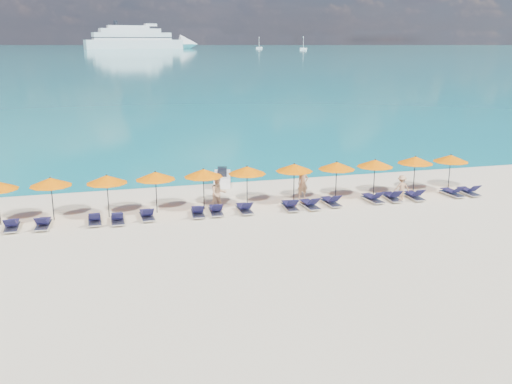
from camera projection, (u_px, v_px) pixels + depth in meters
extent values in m
plane|color=beige|center=(272.00, 232.00, 27.29)|extent=(1400.00, 1400.00, 0.00)
cube|color=#1FA9B2|center=(106.00, 48.00, 643.21)|extent=(1600.00, 1300.00, 0.01)
cube|color=silver|center=(134.00, 44.00, 584.32)|extent=(100.22, 35.11, 8.96)
cone|color=silver|center=(189.00, 44.00, 608.64)|extent=(22.90, 22.90, 19.72)
cube|color=silver|center=(132.00, 36.00, 581.50)|extent=(80.33, 28.97, 7.17)
cube|color=silver|center=(130.00, 31.00, 579.38)|extent=(62.55, 24.06, 4.48)
cube|color=silver|center=(128.00, 27.00, 577.71)|extent=(42.66, 17.92, 3.14)
cube|color=black|center=(132.00, 38.00, 581.85)|extent=(81.33, 29.32, 0.81)
cube|color=black|center=(132.00, 34.00, 581.04)|extent=(79.33, 28.62, 0.81)
cylinder|color=black|center=(116.00, 23.00, 571.70)|extent=(3.94, 3.94, 4.93)
cube|color=silver|center=(259.00, 48.00, 593.41)|extent=(6.69, 2.23, 1.79)
cylinder|color=silver|center=(259.00, 42.00, 591.91)|extent=(0.40, 0.40, 11.16)
cube|color=silver|center=(303.00, 49.00, 529.03)|extent=(6.73, 2.24, 1.80)
cylinder|color=silver|center=(303.00, 42.00, 527.52)|extent=(0.40, 0.40, 11.22)
cube|color=white|center=(222.00, 179.00, 36.21)|extent=(1.60, 2.90, 0.63)
cube|color=black|center=(222.00, 173.00, 35.87)|extent=(0.81, 1.24, 0.40)
cylinder|color=black|center=(222.00, 167.00, 36.71)|extent=(0.63, 0.20, 0.07)
imported|color=tan|center=(303.00, 184.00, 32.71)|extent=(0.72, 0.53, 1.83)
imported|color=tan|center=(218.00, 194.00, 30.44)|extent=(0.98, 0.66, 1.87)
imported|color=tan|center=(402.00, 187.00, 32.61)|extent=(0.96, 0.50, 1.44)
cylinder|color=black|center=(52.00, 199.00, 28.77)|extent=(0.05, 0.05, 2.20)
cone|color=#F46A00|center=(51.00, 182.00, 28.53)|extent=(2.10, 2.10, 0.42)
sphere|color=black|center=(50.00, 177.00, 28.48)|extent=(0.08, 0.08, 0.08)
cylinder|color=black|center=(108.00, 197.00, 29.30)|extent=(0.05, 0.05, 2.20)
cone|color=#F46A00|center=(107.00, 179.00, 29.06)|extent=(2.10, 2.10, 0.42)
sphere|color=black|center=(106.00, 175.00, 29.00)|extent=(0.08, 0.08, 0.08)
cylinder|color=black|center=(156.00, 193.00, 30.06)|extent=(0.05, 0.05, 2.20)
cone|color=#F46A00|center=(155.00, 176.00, 29.82)|extent=(2.10, 2.10, 0.42)
sphere|color=black|center=(155.00, 172.00, 29.76)|extent=(0.08, 0.08, 0.08)
cylinder|color=black|center=(204.00, 190.00, 30.67)|extent=(0.05, 0.05, 2.20)
cone|color=#F46A00|center=(203.00, 173.00, 30.43)|extent=(2.10, 2.10, 0.42)
sphere|color=black|center=(203.00, 169.00, 30.37)|extent=(0.08, 0.08, 0.08)
cylinder|color=black|center=(247.00, 186.00, 31.32)|extent=(0.05, 0.05, 2.20)
cone|color=#F46A00|center=(247.00, 170.00, 31.09)|extent=(2.10, 2.10, 0.42)
sphere|color=black|center=(247.00, 166.00, 31.03)|extent=(0.08, 0.08, 0.08)
cylinder|color=black|center=(294.00, 183.00, 31.96)|extent=(0.05, 0.05, 2.20)
cone|color=#F46A00|center=(294.00, 167.00, 31.73)|extent=(2.10, 2.10, 0.42)
sphere|color=black|center=(294.00, 164.00, 31.67)|extent=(0.08, 0.08, 0.08)
cylinder|color=black|center=(336.00, 181.00, 32.44)|extent=(0.05, 0.05, 2.20)
cone|color=#F46A00|center=(337.00, 166.00, 32.20)|extent=(2.10, 2.10, 0.42)
sphere|color=black|center=(337.00, 162.00, 32.14)|extent=(0.08, 0.08, 0.08)
cylinder|color=black|center=(374.00, 179.00, 33.07)|extent=(0.05, 0.05, 2.20)
cone|color=#F46A00|center=(375.00, 163.00, 32.83)|extent=(2.10, 2.10, 0.42)
sphere|color=black|center=(375.00, 159.00, 32.77)|extent=(0.08, 0.08, 0.08)
cylinder|color=black|center=(414.00, 175.00, 33.94)|extent=(0.05, 0.05, 2.20)
cone|color=#F46A00|center=(415.00, 160.00, 33.70)|extent=(2.10, 2.10, 0.42)
sphere|color=black|center=(416.00, 156.00, 33.65)|extent=(0.08, 0.08, 0.08)
cylinder|color=black|center=(449.00, 173.00, 34.43)|extent=(0.05, 0.05, 2.20)
cone|color=#F46A00|center=(451.00, 158.00, 34.19)|extent=(2.10, 2.10, 0.42)
sphere|color=black|center=(451.00, 155.00, 34.14)|extent=(0.08, 0.08, 0.08)
cube|color=silver|center=(12.00, 227.00, 27.54)|extent=(0.66, 1.71, 0.06)
cube|color=#14133A|center=(12.00, 222.00, 27.73)|extent=(0.58, 1.11, 0.04)
cube|color=#14133A|center=(10.00, 222.00, 26.92)|extent=(0.56, 0.55, 0.43)
cube|color=silver|center=(43.00, 225.00, 27.82)|extent=(0.73, 1.74, 0.06)
cube|color=#14133A|center=(44.00, 221.00, 28.01)|extent=(0.62, 1.13, 0.04)
cube|color=#14133A|center=(41.00, 221.00, 27.19)|extent=(0.58, 0.57, 0.43)
cube|color=silver|center=(95.00, 221.00, 28.46)|extent=(0.67, 1.72, 0.06)
cube|color=#14133A|center=(94.00, 216.00, 28.65)|extent=(0.58, 1.11, 0.04)
cube|color=#14133A|center=(94.00, 216.00, 27.84)|extent=(0.56, 0.55, 0.43)
cube|color=silver|center=(118.00, 220.00, 28.57)|extent=(0.63, 1.70, 0.06)
cube|color=#14133A|center=(117.00, 216.00, 28.76)|extent=(0.56, 1.10, 0.04)
cube|color=#14133A|center=(117.00, 216.00, 27.95)|extent=(0.55, 0.54, 0.43)
cube|color=silver|center=(147.00, 216.00, 29.20)|extent=(0.71, 1.73, 0.06)
cube|color=#14133A|center=(146.00, 212.00, 29.39)|extent=(0.61, 1.13, 0.04)
cube|color=#14133A|center=(148.00, 212.00, 28.59)|extent=(0.58, 0.57, 0.43)
cube|color=silver|center=(198.00, 213.00, 29.71)|extent=(0.76, 1.75, 0.06)
cube|color=#14133A|center=(197.00, 209.00, 29.90)|extent=(0.64, 1.14, 0.04)
cube|color=#14133A|center=(198.00, 209.00, 29.08)|extent=(0.59, 0.58, 0.43)
cube|color=silver|center=(216.00, 212.00, 30.00)|extent=(0.71, 1.73, 0.06)
cube|color=#14133A|center=(215.00, 207.00, 30.19)|extent=(0.61, 1.13, 0.04)
cube|color=#14133A|center=(217.00, 207.00, 29.37)|extent=(0.58, 0.57, 0.43)
cube|color=silver|center=(244.00, 210.00, 30.32)|extent=(0.64, 1.71, 0.06)
cube|color=#14133A|center=(243.00, 206.00, 30.51)|extent=(0.56, 1.11, 0.04)
cube|color=#14133A|center=(247.00, 205.00, 29.70)|extent=(0.56, 0.54, 0.43)
cube|color=silver|center=(290.00, 207.00, 30.84)|extent=(0.70, 1.73, 0.06)
cube|color=#14133A|center=(289.00, 203.00, 31.03)|extent=(0.60, 1.13, 0.04)
cube|color=#14133A|center=(293.00, 202.00, 30.21)|extent=(0.58, 0.56, 0.43)
cube|color=silver|center=(310.00, 206.00, 31.08)|extent=(0.75, 1.74, 0.06)
cube|color=#14133A|center=(308.00, 202.00, 31.27)|extent=(0.64, 1.14, 0.04)
cube|color=#14133A|center=(314.00, 201.00, 30.47)|extent=(0.59, 0.58, 0.43)
cube|color=silver|center=(331.00, 203.00, 31.62)|extent=(0.71, 1.73, 0.06)
cube|color=#14133A|center=(329.00, 199.00, 31.81)|extent=(0.61, 1.13, 0.04)
cube|color=#14133A|center=(335.00, 198.00, 31.01)|extent=(0.58, 0.57, 0.43)
cube|color=silver|center=(373.00, 200.00, 32.28)|extent=(0.77, 1.75, 0.06)
cube|color=#14133A|center=(370.00, 196.00, 32.47)|extent=(0.64, 1.14, 0.04)
cube|color=#14133A|center=(378.00, 195.00, 31.68)|extent=(0.60, 0.58, 0.43)
cube|color=silver|center=(392.00, 198.00, 32.58)|extent=(0.75, 1.74, 0.06)
cube|color=#14133A|center=(390.00, 194.00, 32.77)|extent=(0.64, 1.14, 0.04)
cube|color=#14133A|center=(396.00, 194.00, 31.95)|extent=(0.59, 0.58, 0.43)
cube|color=silver|center=(414.00, 197.00, 32.82)|extent=(0.68, 1.72, 0.06)
cube|color=#14133A|center=(412.00, 193.00, 33.02)|extent=(0.59, 1.12, 0.04)
cube|color=#14133A|center=(419.00, 192.00, 32.20)|extent=(0.57, 0.56, 0.43)
cube|color=silver|center=(452.00, 194.00, 33.50)|extent=(0.78, 1.75, 0.06)
cube|color=#14133A|center=(450.00, 190.00, 33.69)|extent=(0.65, 1.15, 0.04)
cube|color=#14133A|center=(459.00, 189.00, 32.90)|extent=(0.60, 0.59, 0.43)
cube|color=silver|center=(468.00, 193.00, 33.76)|extent=(0.63, 1.70, 0.06)
cube|color=#14133A|center=(466.00, 189.00, 33.95)|extent=(0.56, 1.10, 0.04)
cube|color=#14133A|center=(475.00, 188.00, 33.14)|extent=(0.55, 0.54, 0.43)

